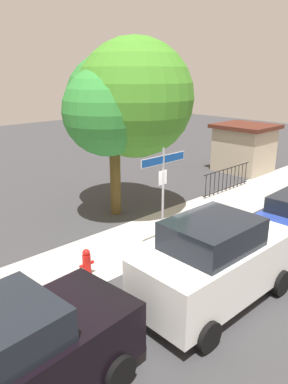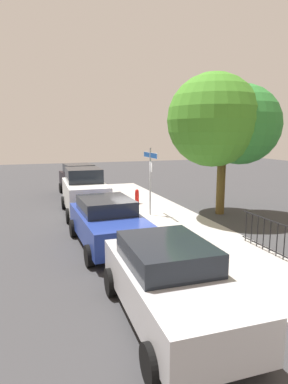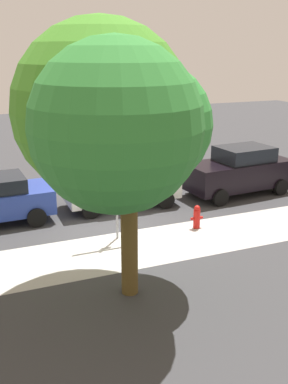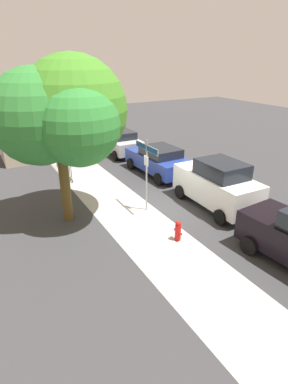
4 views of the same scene
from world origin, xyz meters
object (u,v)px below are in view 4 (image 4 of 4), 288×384
(car_silver, at_px, (119,141))
(utility_shed, at_px, (22,141))
(street_sign, at_px, (147,161))
(car_blue, at_px, (158,160))
(car_white, at_px, (217,184))
(fire_hydrant, at_px, (178,231))
(shade_tree, at_px, (66,115))

(car_silver, distance_m, utility_shed, 6.20)
(street_sign, relative_size, car_blue, 0.71)
(car_white, xyz_separation_m, car_blue, (4.79, 0.04, -0.23))
(street_sign, xyz_separation_m, fire_hydrant, (-2.67, 0.20, -1.84))
(utility_shed, bearing_deg, street_sign, -161.05)
(street_sign, relative_size, car_silver, 0.73)
(car_blue, height_order, fire_hydrant, car_blue)
(car_white, xyz_separation_m, utility_shed, (11.10, 6.24, 0.23))
(car_silver, bearing_deg, car_white, -177.70)
(shade_tree, height_order, utility_shed, shade_tree)
(car_blue, relative_size, utility_shed, 1.50)
(shade_tree, distance_m, car_white, 6.86)
(car_silver, distance_m, fire_hydrant, 11.42)
(car_blue, xyz_separation_m, utility_shed, (6.31, 6.20, 0.46))
(car_blue, distance_m, fire_hydrant, 6.96)
(shade_tree, bearing_deg, utility_shed, 3.35)
(street_sign, relative_size, shade_tree, 0.49)
(car_silver, bearing_deg, car_blue, -176.70)
(car_white, bearing_deg, car_silver, 2.43)
(shade_tree, height_order, car_silver, shade_tree)
(street_sign, height_order, shade_tree, shade_tree)
(car_blue, xyz_separation_m, car_silver, (4.80, 0.20, -0.00))
(car_silver, relative_size, fire_hydrant, 5.51)
(street_sign, distance_m, car_silver, 8.90)
(car_blue, bearing_deg, car_white, 178.31)
(car_blue, relative_size, fire_hydrant, 5.64)
(shade_tree, bearing_deg, fire_hydrant, -143.66)
(street_sign, bearing_deg, car_white, -112.98)
(car_white, bearing_deg, street_sign, 68.03)
(car_blue, height_order, utility_shed, utility_shed)
(car_white, relative_size, car_blue, 0.95)
(car_white, bearing_deg, utility_shed, 30.33)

